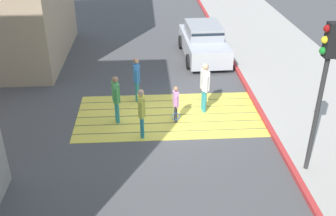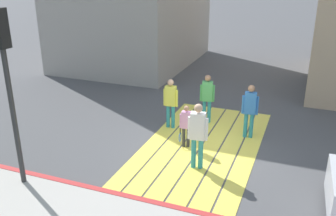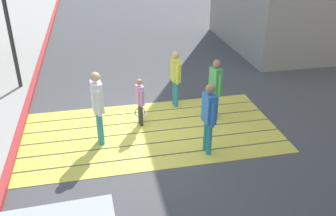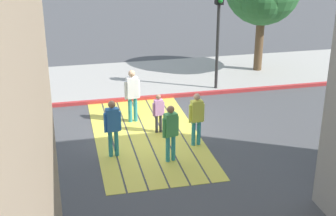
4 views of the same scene
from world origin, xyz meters
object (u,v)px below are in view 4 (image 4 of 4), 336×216
Objects in this scene: pedestrian_child_with_racket at (159,111)px; traffic_light_corner at (219,14)px; pedestrian_adult_side at (132,92)px; pedestrian_adult_trailing at (197,116)px; pedestrian_adult_lead at (113,125)px; pedestrian_teen_behind at (171,130)px.

traffic_light_corner is at bearing 138.21° from pedestrian_child_with_racket.
pedestrian_child_with_racket is at bearing 32.38° from pedestrian_adult_side.
traffic_light_corner reaches higher than pedestrian_adult_trailing.
traffic_light_corner is 2.49× the size of pedestrian_adult_lead.
pedestrian_adult_side is (2.32, -3.69, -1.98)m from traffic_light_corner.
traffic_light_corner reaches higher than pedestrian_child_with_racket.
pedestrian_child_with_racket is at bearing 129.25° from pedestrian_adult_lead.
pedestrian_teen_behind reaches higher than pedestrian_adult_trailing.
pedestrian_teen_behind is at bearing 11.07° from pedestrian_adult_side.
pedestrian_adult_lead is 1.31× the size of pedestrian_child_with_racket.
pedestrian_teen_behind is (3.03, 0.59, -0.08)m from pedestrian_adult_side.
pedestrian_adult_trailing is at bearing 93.93° from pedestrian_adult_lead.
pedestrian_teen_behind is 1.99m from pedestrian_child_with_racket.
pedestrian_adult_side reaches higher than pedestrian_teen_behind.
pedestrian_adult_side is at bearing 158.51° from pedestrian_adult_lead.
traffic_light_corner is at bearing 154.93° from pedestrian_adult_trailing.
traffic_light_corner is at bearing 122.15° from pedestrian_adult_side.
pedestrian_adult_side is at bearing -168.93° from pedestrian_teen_behind.
pedestrian_teen_behind is (0.83, -0.98, 0.01)m from pedestrian_adult_trailing.
pedestrian_teen_behind reaches higher than pedestrian_child_with_racket.
pedestrian_child_with_racket is at bearing 177.74° from pedestrian_teen_behind.
pedestrian_adult_trailing is 0.99× the size of pedestrian_teen_behind.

